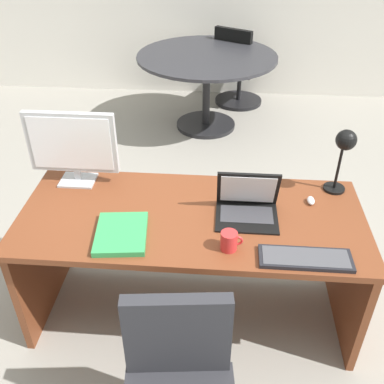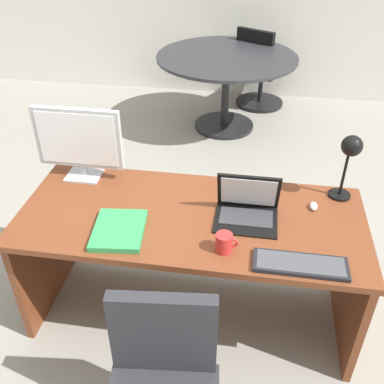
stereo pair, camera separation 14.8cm
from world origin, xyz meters
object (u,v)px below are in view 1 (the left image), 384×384
coffee_mug (229,241)px  meeting_chair_near (238,73)px  desk (192,239)px  keyboard (305,258)px  mouse (311,201)px  book (121,234)px  meeting_table (207,73)px  monitor (72,145)px  desk_lamp (344,148)px  laptop (247,201)px

coffee_mug → meeting_chair_near: bearing=88.6°
desk → coffee_mug: (0.20, -0.30, 0.26)m
keyboard → mouse: (0.09, 0.46, 0.00)m
book → meeting_table: 2.79m
monitor → keyboard: 1.38m
mouse → meeting_table: 2.52m
monitor → book: bearing=-52.7°
book → desk_lamp: bearing=23.0°
mouse → desk_lamp: (0.15, 0.12, 0.27)m
monitor → desk_lamp: (1.47, 0.01, 0.04)m
desk → desk_lamp: (0.79, 0.23, 0.49)m
keyboard → coffee_mug: coffee_mug is taller
desk → monitor: 0.85m
monitor → laptop: (0.97, -0.23, -0.17)m
desk → keyboard: size_ratio=4.26×
desk → keyboard: bearing=-32.4°
monitor → keyboard: size_ratio=1.18×
monitor → laptop: size_ratio=1.57×
coffee_mug → mouse: bearing=42.7°
keyboard → desk_lamp: bearing=67.6°
meeting_table → monitor: bearing=-105.4°
desk_lamp → book: (-1.12, -0.47, -0.27)m
keyboard → mouse: 0.47m
laptop → meeting_table: size_ratio=0.23×
desk → mouse: bearing=9.6°
meeting_chair_near → keyboard: bearing=-85.6°
monitor → desk_lamp: monitor is taller
laptop → meeting_chair_near: (-0.01, 3.16, -0.44)m
book → coffee_mug: bearing=-5.4°
desk → desk_lamp: bearing=16.0°
mouse → coffee_mug: (-0.44, -0.41, 0.03)m
mouse → laptop: bearing=-161.8°
monitor → keyboard: (1.24, -0.57, -0.23)m
keyboard → meeting_chair_near: size_ratio=0.47×
mouse → monitor: bearing=175.2°
keyboard → meeting_chair_near: bearing=94.4°
meeting_chair_near → laptop: bearing=-89.9°
monitor → laptop: monitor is taller
meeting_table → mouse: bearing=-74.1°
desk → monitor: (-0.69, 0.22, 0.45)m
meeting_table → laptop: bearing=-82.4°
mouse → meeting_table: size_ratio=0.05×
monitor → meeting_table: bearing=74.6°
desk → meeting_chair_near: meeting_chair_near is taller
desk_lamp → desk: bearing=-164.0°
desk → coffee_mug: 0.44m
desk_lamp → meeting_table: (-0.84, 2.30, -0.43)m
laptop → book: 0.67m
laptop → mouse: bearing=18.2°
desk_lamp → book: desk_lamp is taller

